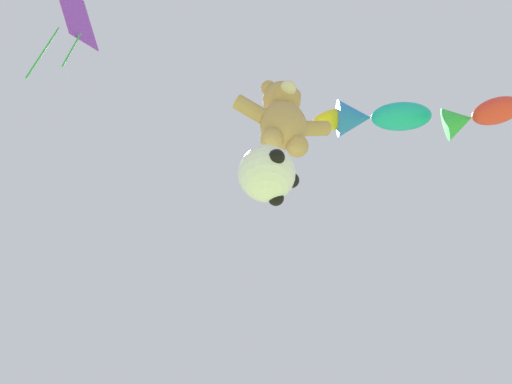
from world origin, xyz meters
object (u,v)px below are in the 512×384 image
(fish_kite_goldfin, at_px, (316,124))
(fish_kite_crimson, at_px, (477,116))
(fish_kite_teal, at_px, (378,117))
(diamond_kite, at_px, (75,20))
(teddy_bear_kite, at_px, (283,117))
(soccer_ball_kite, at_px, (267,174))

(fish_kite_goldfin, height_order, fish_kite_crimson, fish_kite_goldfin)
(fish_kite_teal, bearing_deg, fish_kite_goldfin, 146.46)
(diamond_kite, bearing_deg, teddy_bear_kite, -9.56)
(fish_kite_teal, xyz_separation_m, fish_kite_crimson, (1.81, -1.16, -0.62))
(fish_kite_goldfin, distance_m, fish_kite_teal, 1.53)
(fish_kite_goldfin, bearing_deg, fish_kite_teal, -33.54)
(soccer_ball_kite, height_order, fish_kite_goldfin, fish_kite_goldfin)
(diamond_kite, bearing_deg, fish_kite_crimson, -3.79)
(teddy_bear_kite, xyz_separation_m, soccer_ball_kite, (-0.35, -0.10, -1.69))
(fish_kite_crimson, bearing_deg, soccer_ball_kite, -178.09)
(teddy_bear_kite, distance_m, diamond_kite, 4.55)
(fish_kite_crimson, relative_size, diamond_kite, 0.57)
(teddy_bear_kite, relative_size, soccer_ball_kite, 1.98)
(teddy_bear_kite, distance_m, fish_kite_crimson, 5.54)
(teddy_bear_kite, relative_size, fish_kite_goldfin, 1.06)
(fish_kite_goldfin, distance_m, fish_kite_crimson, 3.75)
(fish_kite_teal, distance_m, fish_kite_crimson, 2.24)
(fish_kite_goldfin, distance_m, diamond_kite, 6.08)
(soccer_ball_kite, xyz_separation_m, fish_kite_teal, (3.48, 1.33, 4.80))
(fish_kite_goldfin, bearing_deg, soccer_ball_kite, -135.72)
(fish_kite_goldfin, height_order, diamond_kite, fish_kite_goldfin)
(teddy_bear_kite, xyz_separation_m, fish_kite_teal, (3.14, 1.23, 3.11))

